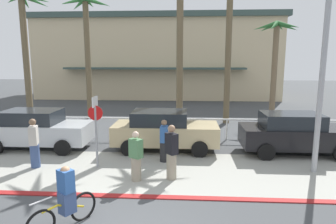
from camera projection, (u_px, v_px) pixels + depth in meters
ground_plane at (160, 131)px, 16.17m from camera, size 80.00×80.00×0.00m
sidewalk_strip at (145, 171)px, 10.47m from camera, size 44.00×4.00×0.02m
curb_paint at (136, 196)px, 8.50m from camera, size 44.00×0.24×0.03m
building_backdrop at (160, 57)px, 32.35m from camera, size 23.88×11.58×8.02m
rail_fence at (157, 122)px, 14.55m from camera, size 24.59×0.08×1.04m
stop_sign_bike_lane at (96, 122)px, 10.54m from camera, size 0.52×0.56×2.56m
streetlight_curb at (328, 45)px, 9.40m from camera, size 0.24×2.54×7.50m
palm_tree_1 at (24, 28)px, 17.10m from camera, size 3.23×3.03×7.52m
palm_tree_2 at (86, 28)px, 18.80m from camera, size 3.15×3.28×7.65m
palm_tree_5 at (276, 48)px, 18.81m from camera, size 2.75×2.99×6.17m
car_silver_1 at (37, 129)px, 12.94m from camera, size 4.40×2.02×1.69m
car_tan_2 at (164, 130)px, 12.75m from camera, size 4.40×2.02×1.69m
car_black_3 at (295, 133)px, 12.21m from camera, size 4.40×2.02×1.69m
cyclist_yellow_0 at (65, 199)px, 6.84m from camera, size 1.08×1.53×1.50m
pedestrian_0 at (136, 158)px, 9.49m from camera, size 0.48×0.45×1.63m
pedestrian_1 at (172, 154)px, 9.59m from camera, size 0.45×0.47×1.80m
pedestrian_2 at (164, 143)px, 11.27m from camera, size 0.34×0.42×1.63m
pedestrian_3 at (34, 145)px, 10.65m from camera, size 0.39×0.46×1.79m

